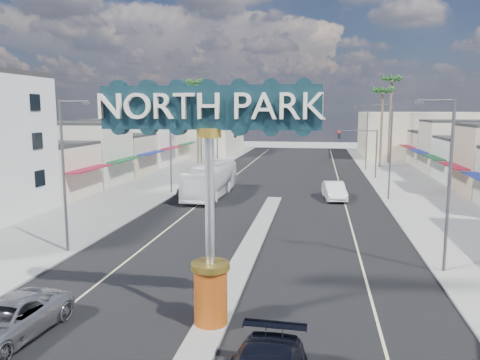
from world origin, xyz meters
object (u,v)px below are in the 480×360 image
(streetlight_r_mid, at_px, (389,147))
(car_parked_left, at_px, (191,186))
(streetlight_l_near, at_px, (66,168))
(palm_left_far, at_px, (197,88))
(traffic_signal_left, at_px, (215,142))
(palm_right_mid, at_px, (383,95))
(streetlight_l_far, at_px, (218,133))
(streetlight_r_far, at_px, (366,134))
(city_bus, at_px, (211,180))
(gateway_sign, at_px, (209,177))
(palm_right_far, at_px, (392,84))
(traffic_signal_right, at_px, (361,144))
(suv_left, at_px, (8,320))
(streetlight_l_mid, at_px, (172,144))
(streetlight_r_near, at_px, (446,177))
(car_parked_right, at_px, (334,191))

(streetlight_r_mid, xyz_separation_m, car_parked_left, (-18.96, 0.06, -4.25))
(streetlight_l_near, bearing_deg, palm_left_far, 93.67)
(traffic_signal_left, xyz_separation_m, palm_right_mid, (22.18, 12.01, 6.33))
(streetlight_l_near, relative_size, streetlight_l_far, 1.00)
(streetlight_r_far, relative_size, city_bus, 0.77)
(gateway_sign, bearing_deg, city_bus, 103.04)
(traffic_signal_left, relative_size, palm_right_far, 0.43)
(traffic_signal_right, relative_size, palm_right_far, 0.43)
(palm_right_mid, height_order, city_bus, palm_right_mid)
(streetlight_l_far, xyz_separation_m, suv_left, (3.27, -52.23, -4.33))
(streetlight_l_near, distance_m, palm_right_mid, 51.92)
(traffic_signal_left, bearing_deg, streetlight_l_mid, -95.10)
(gateway_sign, height_order, streetlight_l_mid, gateway_sign)
(traffic_signal_right, bearing_deg, streetlight_r_mid, -84.90)
(gateway_sign, relative_size, city_bus, 0.78)
(streetlight_r_near, xyz_separation_m, palm_right_far, (4.57, 52.00, 7.32))
(streetlight_l_near, distance_m, streetlight_l_far, 42.00)
(streetlight_r_far, bearing_deg, streetlight_r_near, -90.00)
(traffic_signal_right, bearing_deg, gateway_sign, -102.33)
(gateway_sign, xyz_separation_m, streetlight_r_far, (10.43, 50.02, -0.86))
(palm_right_mid, bearing_deg, palm_right_far, 71.57)
(streetlight_r_near, bearing_deg, city_bus, 130.89)
(palm_right_far, bearing_deg, gateway_sign, -104.03)
(streetlight_r_far, relative_size, car_parked_right, 1.76)
(traffic_signal_left, height_order, car_parked_left, traffic_signal_left)
(car_parked_left, bearing_deg, city_bus, -16.18)
(streetlight_r_near, bearing_deg, car_parked_right, 103.93)
(streetlight_l_far, distance_m, car_parked_left, 22.43)
(streetlight_r_mid, relative_size, streetlight_r_far, 1.00)
(car_parked_left, distance_m, city_bus, 2.43)
(streetlight_l_far, distance_m, suv_left, 52.52)
(streetlight_r_mid, height_order, suv_left, streetlight_r_mid)
(gateway_sign, distance_m, streetlight_l_near, 13.19)
(traffic_signal_right, xyz_separation_m, suv_left, (-16.35, -44.23, -3.54))
(car_parked_left, bearing_deg, streetlight_l_near, -94.36)
(palm_left_far, relative_size, car_parked_left, 2.73)
(traffic_signal_right, xyz_separation_m, streetlight_r_mid, (1.25, -13.99, 0.79))
(streetlight_r_far, xyz_separation_m, car_parked_right, (-4.86, -22.40, -4.22))
(gateway_sign, height_order, palm_right_mid, palm_right_mid)
(city_bus, bearing_deg, car_parked_right, 2.58)
(streetlight_r_mid, height_order, palm_right_far, palm_right_far)
(palm_right_far, relative_size, car_parked_left, 2.94)
(palm_left_far, bearing_deg, car_parked_left, -77.37)
(palm_left_far, height_order, car_parked_right, palm_left_far)
(streetlight_l_far, distance_m, car_parked_right, 27.85)
(streetlight_l_mid, bearing_deg, traffic_signal_left, 84.90)
(streetlight_r_mid, relative_size, palm_left_far, 0.69)
(streetlight_r_far, height_order, palm_right_far, palm_right_far)
(streetlight_l_near, height_order, streetlight_r_far, same)
(gateway_sign, height_order, traffic_signal_right, gateway_sign)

